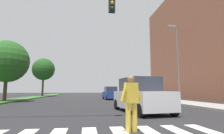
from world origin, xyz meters
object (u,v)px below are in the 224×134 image
at_px(tree_far, 7,61).
at_px(street_lamp_right, 177,56).
at_px(tree_distant, 44,69).
at_px(sedan_midblock, 111,93).
at_px(suv_crossing, 140,96).
at_px(pedestrian_performer, 131,100).

height_order(tree_far, street_lamp_right, street_lamp_right).
xyz_separation_m(tree_distant, street_lamp_right, (17.23, -20.95, -0.80)).
bearing_deg(tree_distant, sedan_midblock, -45.91).
relative_size(tree_distant, suv_crossing, 1.55).
xyz_separation_m(tree_far, street_lamp_right, (17.22, -4.43, 0.25)).
height_order(tree_far, pedestrian_performer, tree_far).
height_order(street_lamp_right, sedan_midblock, street_lamp_right).
xyz_separation_m(pedestrian_performer, sedan_midblock, (1.93, 19.45, -0.13)).
relative_size(street_lamp_right, suv_crossing, 1.56).
relative_size(tree_far, pedestrian_performer, 3.83).
relative_size(street_lamp_right, pedestrian_performer, 4.44).
relative_size(tree_far, sedan_midblock, 1.51).
distance_m(tree_distant, sedan_midblock, 17.69).
bearing_deg(sedan_midblock, suv_crossing, -90.85).
xyz_separation_m(suv_crossing, sedan_midblock, (0.22, 14.74, -0.12)).
bearing_deg(tree_far, suv_crossing, -41.97).
bearing_deg(sedan_midblock, tree_distant, 134.09).
height_order(suv_crossing, sedan_midblock, suv_crossing).
height_order(street_lamp_right, pedestrian_performer, street_lamp_right).
bearing_deg(street_lamp_right, suv_crossing, -132.55).
relative_size(tree_distant, street_lamp_right, 0.99).
height_order(street_lamp_right, suv_crossing, street_lamp_right).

